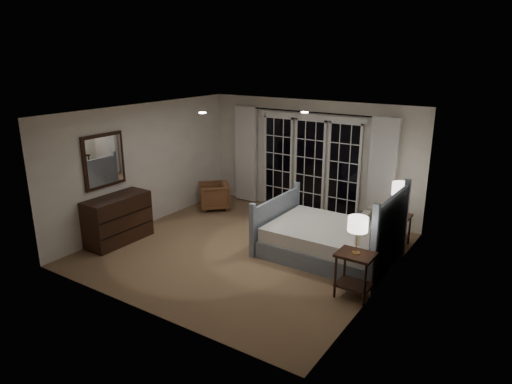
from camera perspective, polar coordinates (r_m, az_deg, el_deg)
The scene contains 20 objects.
floor at distance 8.43m, azimuth -1.21°, elevation -7.16°, with size 5.00×5.00×0.00m, color #8A694A.
ceiling at distance 7.75m, azimuth -1.32°, elevation 9.95°, with size 5.00×5.00×0.00m, color white.
wall_left at distance 9.60m, azimuth -13.66°, elevation 3.27°, with size 0.02×5.00×2.50m, color white.
wall_right at distance 6.96m, azimuth 15.96°, elevation -2.14°, with size 0.02×5.00×2.50m, color white.
wall_back at distance 10.09m, azimuth 6.84°, elevation 4.30°, with size 5.00×0.02×2.50m, color white.
wall_front at distance 6.22m, azimuth -14.49°, elevation -4.33°, with size 5.00×0.02×2.50m, color white.
french_doors at distance 10.09m, azimuth 6.71°, elevation 3.37°, with size 2.50×0.04×2.20m.
curtain_rod at distance 9.83m, azimuth 6.78°, elevation 9.88°, with size 0.03×0.03×3.50m, color black.
curtain_left at distance 10.83m, azimuth -1.30°, elevation 4.75°, with size 0.55×0.10×2.25m, color silver.
curtain_right at distance 9.41m, azimuth 15.49°, elevation 2.22°, with size 0.55×0.10×2.25m, color silver.
downlight_a at distance 7.85m, azimuth 6.10°, elevation 9.88°, with size 0.12×0.12×0.01m, color white.
downlight_b at distance 7.80m, azimuth -6.71°, elevation 9.81°, with size 0.12×0.12×0.01m, color white.
bed at distance 8.14m, azimuth 9.45°, elevation -5.81°, with size 2.21×1.58×1.29m.
nightstand_left at distance 6.86m, azimuth 12.25°, elevation -9.29°, with size 0.53×0.43×0.69m.
nightstand_right at distance 8.88m, azimuth 17.24°, elevation -3.95°, with size 0.46×0.37×0.60m.
lamp_left at distance 6.59m, azimuth 12.62°, elevation -4.01°, with size 0.29×0.29×0.56m.
lamp_right at distance 8.67m, azimuth 17.64°, elevation 0.35°, with size 0.32×0.32×0.61m.
armchair at distance 10.51m, azimuth -5.26°, elevation -0.48°, with size 0.65×0.66×0.60m, color brown.
dresser at distance 8.98m, azimuth -16.88°, elevation -3.28°, with size 0.54×1.27×0.90m.
mirror at distance 8.86m, azimuth -18.48°, elevation 3.73°, with size 0.05×0.85×1.00m.
Camera 1 is at (4.38, -6.32, 3.46)m, focal length 32.00 mm.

